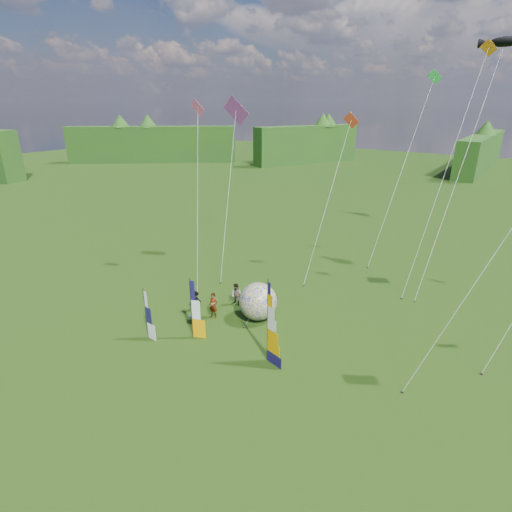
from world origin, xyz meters
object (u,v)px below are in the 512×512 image
Objects in this scene: feather_banner_main at (267,322)px; side_banner_far at (146,314)px; bol_inflatable at (258,301)px; spectator_b at (236,295)px; kite_whale at (463,158)px; side_banner_left at (191,309)px; spectator_d at (253,302)px; spectator_c at (195,301)px; spectator_a at (213,305)px; camp_chair at (194,315)px.

feather_banner_main reaches higher than side_banner_far.
feather_banner_main is 4.92m from bol_inflatable.
kite_whale is (11.14, 13.98, 9.05)m from spectator_b.
side_banner_left is at bearing -157.82° from feather_banner_main.
kite_whale is at bearing 87.41° from feather_banner_main.
feather_banner_main reaches higher than spectator_d.
side_banner_left is 2.57× the size of spectator_c.
spectator_a is at bearing 81.24° from side_banner_left.
kite_whale reaches higher than camp_chair.
spectator_c is at bearing 39.47° from spectator_d.
side_banner_left is 2.89m from spectator_a.
spectator_b is (0.18, 2.32, -0.07)m from spectator_a.
bol_inflatable is 2.56× the size of camp_chair.
spectator_b reaches higher than spectator_c.
spectator_b is (-0.37, 4.95, -1.13)m from side_banner_left.
feather_banner_main reaches higher than spectator_a.
bol_inflatable reaches higher than camp_chair.
kite_whale reaches higher than side_banner_far.
spectator_d is 1.50× the size of camp_chair.
spectator_c is (-2.18, 2.55, -1.20)m from side_banner_left.
spectator_d is (1.56, -0.10, -0.08)m from spectator_b.
side_banner_far is 2.15× the size of spectator_c.
spectator_c is at bearing -157.49° from bol_inflatable.
camp_chair is at bearing -138.29° from bol_inflatable.
camp_chair is (0.97, -1.13, -0.26)m from spectator_c.
bol_inflatable reaches higher than spectator_c.
side_banner_left is at bearing -95.21° from kite_whale.
feather_banner_main is 4.91× the size of camp_chair.
camp_chair is at bearing -124.69° from spectator_a.
spectator_c is (-7.35, 1.84, -1.72)m from feather_banner_main.
side_banner_far is at bearing -164.21° from side_banner_left.
spectator_a is 0.09× the size of kite_whale.
spectator_c is (-1.63, -0.09, -0.15)m from spectator_a.
side_banner_far is 25.74m from kite_whale.
feather_banner_main is 7.18m from spectator_b.
feather_banner_main is 3.24× the size of spectator_c.
side_banner_far is at bearing -125.82° from bol_inflatable.
kite_whale reaches higher than bol_inflatable.
camp_chair is at bearing 60.21° from spectator_d.
camp_chair is at bearing 74.03° from side_banner_far.
feather_banner_main is 0.25× the size of kite_whale.
spectator_c reaches higher than camp_chair.
spectator_b reaches higher than spectator_d.
spectator_a is (1.74, 4.30, -0.73)m from side_banner_far.
side_banner_far is at bearing -97.93° from kite_whale.
side_banner_far is at bearing -168.52° from spectator_c.
feather_banner_main reaches higher than spectator_c.
kite_whale reaches higher than feather_banner_main.
spectator_c is 22.79m from kite_whale.
spectator_a is 1.09× the size of spectator_b.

